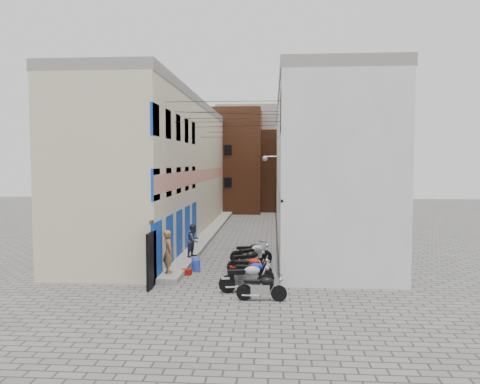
% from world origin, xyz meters
% --- Properties ---
extents(ground, '(90.00, 90.00, 0.00)m').
position_xyz_m(ground, '(0.00, 0.00, 0.00)').
color(ground, '#5C5A57').
rests_on(ground, ground).
extents(plinth, '(0.90, 26.00, 0.25)m').
position_xyz_m(plinth, '(-2.05, 13.00, 0.12)').
color(plinth, gray).
rests_on(plinth, ground).
extents(building_left, '(5.10, 27.00, 9.00)m').
position_xyz_m(building_left, '(-4.98, 12.95, 4.50)').
color(building_left, beige).
rests_on(building_left, ground).
extents(building_right, '(5.94, 26.00, 9.00)m').
position_xyz_m(building_right, '(5.00, 13.00, 4.51)').
color(building_right, silver).
rests_on(building_right, ground).
extents(building_far_brick_left, '(6.00, 6.00, 10.00)m').
position_xyz_m(building_far_brick_left, '(-2.00, 28.00, 5.00)').
color(building_far_brick_left, brown).
rests_on(building_far_brick_left, ground).
extents(building_far_brick_right, '(5.00, 6.00, 8.00)m').
position_xyz_m(building_far_brick_right, '(3.00, 30.00, 4.00)').
color(building_far_brick_right, brown).
rests_on(building_far_brick_right, ground).
extents(building_far_concrete, '(8.00, 5.00, 11.00)m').
position_xyz_m(building_far_concrete, '(0.00, 34.00, 5.50)').
color(building_far_concrete, gray).
rests_on(building_far_concrete, ground).
extents(far_shopfront, '(2.00, 0.30, 2.40)m').
position_xyz_m(far_shopfront, '(0.00, 25.20, 1.20)').
color(far_shopfront, black).
rests_on(far_shopfront, ground).
extents(overhead_wires, '(5.80, 13.02, 1.32)m').
position_xyz_m(overhead_wires, '(0.00, 7.64, 7.12)').
color(overhead_wires, black).
rests_on(overhead_wires, ground).
extents(motorcycle_a, '(1.82, 0.63, 1.04)m').
position_xyz_m(motorcycle_a, '(1.81, -1.79, 0.52)').
color(motorcycle_a, black).
rests_on(motorcycle_a, ground).
extents(motorcycle_b, '(2.18, 1.03, 1.21)m').
position_xyz_m(motorcycle_b, '(1.21, -0.74, 0.61)').
color(motorcycle_b, '#9B9C9F').
rests_on(motorcycle_b, ground).
extents(motorcycle_c, '(1.89, 0.72, 1.07)m').
position_xyz_m(motorcycle_c, '(1.35, 0.41, 0.53)').
color(motorcycle_c, '#0C24BE').
rests_on(motorcycle_c, ground).
extents(motorcycle_d, '(1.88, 0.61, 1.08)m').
position_xyz_m(motorcycle_d, '(1.25, 1.22, 0.54)').
color(motorcycle_d, '#9B150B').
rests_on(motorcycle_d, ground).
extents(motorcycle_e, '(2.04, 1.47, 1.14)m').
position_xyz_m(motorcycle_e, '(1.10, 2.35, 0.57)').
color(motorcycle_e, black).
rests_on(motorcycle_e, ground).
extents(motorcycle_f, '(2.10, 1.95, 1.26)m').
position_xyz_m(motorcycle_f, '(1.29, 3.43, 0.63)').
color(motorcycle_f, '#B0B0B5').
rests_on(motorcycle_f, ground).
extents(motorcycle_g, '(2.12, 0.98, 1.18)m').
position_xyz_m(motorcycle_g, '(1.14, 4.23, 0.59)').
color(motorcycle_g, black).
rests_on(motorcycle_g, ground).
extents(person_a, '(0.68, 0.79, 1.82)m').
position_xyz_m(person_a, '(-2.17, 1.00, 1.16)').
color(person_a, '#9D6739').
rests_on(person_a, plinth).
extents(person_b, '(0.87, 0.96, 1.62)m').
position_xyz_m(person_b, '(-1.70, 4.49, 1.06)').
color(person_b, '#303248').
rests_on(person_b, plinth).
extents(water_jug_near, '(0.45, 0.45, 0.54)m').
position_xyz_m(water_jug_near, '(-1.22, 2.41, 0.27)').
color(water_jug_near, blue).
rests_on(water_jug_near, ground).
extents(water_jug_far, '(0.45, 0.45, 0.57)m').
position_xyz_m(water_jug_far, '(-1.32, 2.73, 0.28)').
color(water_jug_far, blue).
rests_on(water_jug_far, ground).
extents(red_crate, '(0.46, 0.38, 0.26)m').
position_xyz_m(red_crate, '(-1.55, 1.76, 0.13)').
color(red_crate, '#98130A').
rests_on(red_crate, ground).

